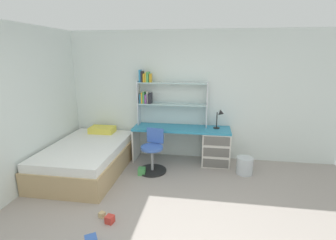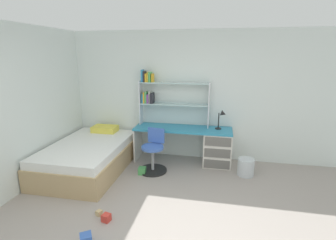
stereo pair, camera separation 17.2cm
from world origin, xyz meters
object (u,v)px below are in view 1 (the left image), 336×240
(bookshelf_hutch, at_px, (162,94))
(swivel_chair, at_px, (153,155))
(desk, at_px, (206,144))
(bed_platform, at_px, (88,158))
(toy_block_red_1, at_px, (110,219))
(desk_lamp, at_px, (220,116))
(toy_block_green_3, at_px, (142,171))
(waste_bin, at_px, (245,166))
(toy_block_natural_2, at_px, (102,215))

(bookshelf_hutch, bearing_deg, swivel_chair, -95.01)
(bookshelf_hutch, xyz_separation_m, swivel_chair, (-0.06, -0.66, -1.03))
(desk, height_order, bed_platform, desk)
(toy_block_red_1, bearing_deg, bookshelf_hutch, 82.63)
(bookshelf_hutch, relative_size, desk_lamp, 3.61)
(bed_platform, bearing_deg, toy_block_green_3, 0.20)
(bed_platform, bearing_deg, bookshelf_hutch, 34.62)
(desk, height_order, waste_bin, desk)
(toy_block_natural_2, bearing_deg, waste_bin, 38.18)
(bookshelf_hutch, bearing_deg, toy_block_green_3, -104.45)
(swivel_chair, bearing_deg, waste_bin, 4.79)
(bed_platform, distance_m, toy_block_natural_2, 1.52)
(desk, relative_size, bookshelf_hutch, 1.36)
(swivel_chair, height_order, waste_bin, swivel_chair)
(desk, xyz_separation_m, swivel_chair, (-0.96, -0.51, -0.09))
(swivel_chair, xyz_separation_m, toy_block_green_3, (-0.16, -0.19, -0.24))
(bed_platform, xyz_separation_m, toy_block_green_3, (1.02, 0.00, -0.20))
(waste_bin, bearing_deg, swivel_chair, -175.21)
(desk_lamp, bearing_deg, waste_bin, -41.55)
(bed_platform, height_order, waste_bin, bed_platform)
(desk, height_order, toy_block_natural_2, desk)
(desk_lamp, xyz_separation_m, waste_bin, (0.45, -0.40, -0.80))
(desk, xyz_separation_m, desk_lamp, (0.24, 0.03, 0.56))
(waste_bin, bearing_deg, desk, 152.14)
(waste_bin, relative_size, toy_block_natural_2, 4.34)
(desk_lamp, bearing_deg, desk, -172.04)
(toy_block_red_1, distance_m, toy_block_natural_2, 0.17)
(bed_platform, relative_size, toy_block_red_1, 20.04)
(swivel_chair, relative_size, toy_block_green_3, 6.11)
(bookshelf_hutch, xyz_separation_m, toy_block_natural_2, (-0.43, -2.12, -1.30))
(toy_block_green_3, bearing_deg, desk_lamp, 28.08)
(desk, distance_m, toy_block_green_3, 1.36)
(bed_platform, xyz_separation_m, toy_block_red_1, (0.95, -1.36, -0.21))
(desk_lamp, relative_size, swivel_chair, 0.49)
(desk, distance_m, swivel_chair, 1.09)
(toy_block_red_1, bearing_deg, desk_lamp, 55.60)
(bed_platform, height_order, toy_block_natural_2, bed_platform)
(toy_block_green_3, bearing_deg, waste_bin, 10.20)
(desk, bearing_deg, waste_bin, -27.86)
(desk_lamp, bearing_deg, bed_platform, -162.91)
(desk, relative_size, toy_block_red_1, 19.24)
(desk, bearing_deg, toy_block_red_1, -120.04)
(waste_bin, bearing_deg, desk_lamp, 138.45)
(swivel_chair, bearing_deg, desk, 27.76)
(swivel_chair, xyz_separation_m, waste_bin, (1.66, 0.14, -0.15))
(swivel_chair, height_order, bed_platform, swivel_chair)
(desk, relative_size, desk_lamp, 4.93)
(desk_lamp, bearing_deg, swivel_chair, -155.84)
(bed_platform, bearing_deg, desk, 18.08)
(toy_block_red_1, bearing_deg, swivel_chair, 81.63)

